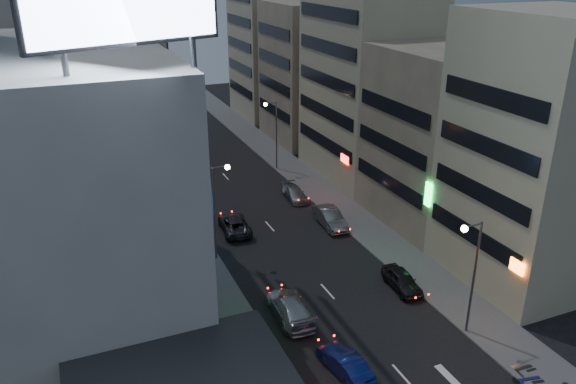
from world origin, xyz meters
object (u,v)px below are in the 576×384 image
scooter_blue (540,367)px  parked_car_left (234,224)px  parked_car_right_mid (330,218)px  scooter_silver_b (527,355)px  scooter_black_b (532,357)px  parked_car_right_near (402,280)px  road_car_blue (345,363)px  road_car_silver (290,307)px  parked_car_right_far (295,193)px

scooter_blue → parked_car_left: bearing=33.2°
parked_car_right_mid → scooter_silver_b: size_ratio=2.97×
scooter_blue → scooter_black_b: bearing=-8.6°
parked_car_right_near → parked_car_right_mid: parked_car_right_mid is taller
parked_car_right_mid → road_car_blue: parked_car_right_mid is taller
parked_car_left → road_car_silver: (-0.55, -14.18, 0.09)m
parked_car_right_mid → scooter_black_b: 22.35m
parked_car_left → road_car_silver: bearing=93.0°
scooter_silver_b → road_car_blue: bearing=72.4°
parked_car_right_far → road_car_silver: size_ratio=0.80×
scooter_silver_b → parked_car_left: bearing=25.0°
parked_car_left → parked_car_right_near: bearing=126.8°
parked_car_right_far → scooter_black_b: size_ratio=2.36×
road_car_blue → scooter_black_b: bearing=152.8°
parked_car_right_mid → parked_car_right_far: (-0.50, 7.10, -0.18)m
parked_car_right_near → road_car_blue: (-8.39, -6.58, -0.02)m
road_car_blue → scooter_blue: road_car_blue is taller
parked_car_right_far → road_car_blue: 26.58m
scooter_silver_b → parked_car_right_near: bearing=13.5°
scooter_blue → road_car_silver: bearing=55.2°
parked_car_left → scooter_blue: 27.64m
parked_car_right_far → scooter_black_b: bearing=-80.6°
road_car_blue → scooter_silver_b: size_ratio=2.54×
parked_car_left → road_car_blue: 20.65m
parked_car_right_mid → scooter_blue: bearing=-81.1°
parked_car_right_mid → road_car_silver: (-9.08, -11.85, -0.01)m
parked_car_right_mid → road_car_blue: size_ratio=1.17×
parked_car_left → parked_car_right_far: parked_car_left is taller
parked_car_left → scooter_blue: size_ratio=2.48×
parked_car_right_near → scooter_silver_b: bearing=-73.1°
parked_car_right_near → parked_car_right_mid: bearing=94.8°
road_car_silver → scooter_blue: size_ratio=2.69×
parked_car_left → parked_car_right_far: 9.34m
parked_car_right_mid → parked_car_left: bearing=168.3°
parked_car_right_mid → scooter_blue: (2.17, -23.16, -0.07)m
parked_car_right_near → road_car_silver: bearing=-175.1°
scooter_black_b → scooter_silver_b: 0.36m
road_car_silver → parked_car_right_near: bearing=-176.1°
parked_car_right_near → scooter_silver_b: size_ratio=2.53×
parked_car_right_mid → road_car_blue: bearing=-110.7°
parked_car_right_near → road_car_blue: parked_car_right_near is taller
road_car_blue → parked_car_right_mid: bearing=-121.6°
parked_car_right_near → scooter_silver_b: (2.29, -10.12, -0.09)m
parked_car_right_far → scooter_black_b: parked_car_right_far is taller
parked_car_right_mid → scooter_silver_b: parked_car_right_mid is taller
scooter_blue → scooter_black_b: size_ratio=1.10×
scooter_black_b → parked_car_left: bearing=27.4°
parked_car_left → scooter_silver_b: parked_car_left is taller
road_car_silver → scooter_silver_b: bearing=142.1°
parked_car_right_mid → scooter_black_b: bearing=-80.0°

